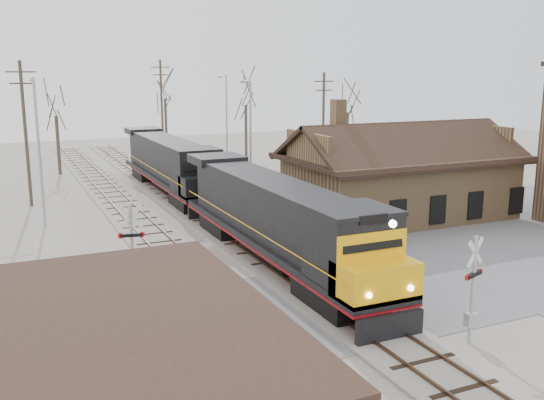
{
  "coord_description": "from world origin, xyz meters",
  "views": [
    {
      "loc": [
        -12.4,
        -21.01,
        9.68
      ],
      "look_at": [
        1.21,
        9.0,
        2.67
      ],
      "focal_mm": 40.0,
      "sensor_mm": 36.0,
      "label": 1
    }
  ],
  "objects": [
    {
      "name": "utility_pole_a",
      "position": [
        -10.58,
        25.85,
        5.45
      ],
      "size": [
        2.0,
        0.24,
        10.45
      ],
      "color": "#382D23",
      "rests_on": "ground"
    },
    {
      "name": "streetlight_b",
      "position": [
        5.65,
        23.02,
        5.06
      ],
      "size": [
        0.25,
        2.04,
        9.04
      ],
      "color": "#A5A8AD",
      "rests_on": "ground"
    },
    {
      "name": "crossbuck_near",
      "position": [
        2.59,
        -5.33,
        1.89
      ],
      "size": [
        1.11,
        0.45,
        4.03
      ],
      "rotation": [
        0.0,
        0.0,
        0.34
      ],
      "color": "#A5A8AD",
      "rests_on": "ground"
    },
    {
      "name": "track_main",
      "position": [
        0.0,
        15.0,
        0.07
      ],
      "size": [
        3.4,
        90.0,
        0.24
      ],
      "color": "#A7A197",
      "rests_on": "ground"
    },
    {
      "name": "crossbuck_far",
      "position": [
        -7.45,
        4.8,
        1.93
      ],
      "size": [
        1.17,
        0.32,
        4.11
      ],
      "rotation": [
        0.0,
        0.0,
        2.95
      ],
      "color": "#A5A8AD",
      "rests_on": "ground"
    },
    {
      "name": "utility_pole_b",
      "position": [
        4.03,
        44.1,
        5.69
      ],
      "size": [
        2.0,
        0.24,
        10.92
      ],
      "color": "#382D23",
      "rests_on": "ground"
    },
    {
      "name": "track_siding",
      "position": [
        -4.5,
        15.0,
        0.07
      ],
      "size": [
        3.4,
        90.0,
        0.24
      ],
      "color": "#A7A197",
      "rests_on": "ground"
    },
    {
      "name": "utility_pole_c",
      "position": [
        15.01,
        28.01,
        5.02
      ],
      "size": [
        2.0,
        0.24,
        9.59
      ],
      "color": "#382D23",
      "rests_on": "ground"
    },
    {
      "name": "streetlight_c",
      "position": [
        7.27,
        32.81,
        5.22
      ],
      "size": [
        0.25,
        2.04,
        9.35
      ],
      "color": "#A5A8AD",
      "rests_on": "ground"
    },
    {
      "name": "locomotive_trailing",
      "position": [
        0.0,
        26.11,
        2.37
      ],
      "size": [
        3.04,
        20.35,
        4.28
      ],
      "color": "black",
      "rests_on": "ground"
    },
    {
      "name": "tree_d",
      "position": [
        12.0,
        39.6,
        7.2
      ],
      "size": [
        4.13,
        4.13,
        10.12
      ],
      "color": "#382D23",
      "rests_on": "ground"
    },
    {
      "name": "tree_e",
      "position": [
        22.36,
        35.77,
        6.2
      ],
      "size": [
        3.56,
        3.56,
        8.72
      ],
      "color": "#382D23",
      "rests_on": "ground"
    },
    {
      "name": "streetlight_a",
      "position": [
        -10.14,
        19.33,
        5.21
      ],
      "size": [
        0.25,
        2.04,
        9.35
      ],
      "color": "#A5A8AD",
      "rests_on": "ground"
    },
    {
      "name": "tree_b",
      "position": [
        -7.25,
        39.68,
        6.49
      ],
      "size": [
        3.72,
        3.72,
        9.12
      ],
      "color": "#382D23",
      "rests_on": "ground"
    },
    {
      "name": "depot",
      "position": [
        11.99,
        12.0,
        2.41
      ],
      "size": [
        15.2,
        9.31,
        7.9
      ],
      "color": "#97774E",
      "rests_on": "ground"
    },
    {
      "name": "ground",
      "position": [
        0.0,
        0.0,
        0.0
      ],
      "size": [
        140.0,
        140.0,
        0.0
      ],
      "primitive_type": "plane",
      "color": "#A7A197",
      "rests_on": "ground"
    },
    {
      "name": "road",
      "position": [
        0.0,
        0.0,
        0.01
      ],
      "size": [
        60.0,
        9.0,
        0.03
      ],
      "primitive_type": "cube",
      "color": "slate",
      "rests_on": "ground"
    },
    {
      "name": "locomotive_lead",
      "position": [
        0.0,
        5.48,
        2.37
      ],
      "size": [
        3.04,
        20.35,
        4.52
      ],
      "color": "black",
      "rests_on": "ground"
    },
    {
      "name": "tree_c",
      "position": [
        5.8,
        49.44,
        7.67
      ],
      "size": [
        4.4,
        4.4,
        10.77
      ],
      "color": "#382D23",
      "rests_on": "ground"
    }
  ]
}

